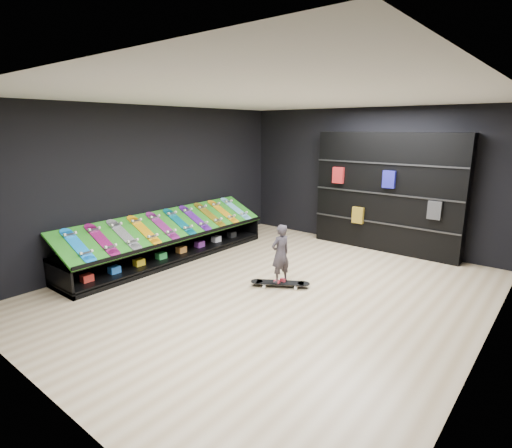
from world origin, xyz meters
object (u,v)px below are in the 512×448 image
Objects in this scene: child at (280,265)px; floor_skateboard at (280,284)px; back_shelving at (387,193)px; display_rack at (170,247)px.

floor_skateboard is at bearing 180.00° from child.
child reaches higher than floor_skateboard.
floor_skateboard is 0.34m from child.
back_shelving reaches higher than floor_skateboard.
child reaches higher than display_rack.
child is at bearing 0.00° from floor_skateboard.
back_shelving is 3.17× the size of floor_skateboard.
display_rack is 1.45× the size of back_shelving.
child is (-0.50, -3.12, -0.86)m from back_shelving.
floor_skateboard is at bearing 4.50° from display_rack.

